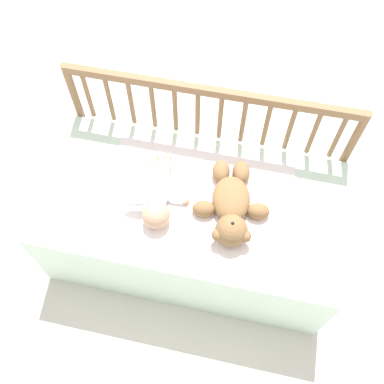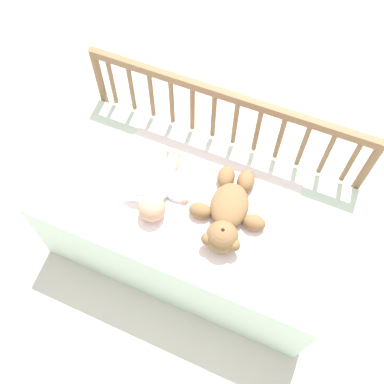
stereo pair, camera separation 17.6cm
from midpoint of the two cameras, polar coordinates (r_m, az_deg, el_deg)
ground_plane at (r=2.21m, az=2.23°, el=-6.95°), size 12.00×12.00×0.00m
crib_mattress at (r=2.01m, az=2.45°, el=-4.42°), size 1.28×0.67×0.45m
crib_rail at (r=1.92m, az=6.90°, el=8.66°), size 1.28×0.04×0.75m
blanket at (r=1.81m, az=3.38°, el=-1.04°), size 0.80×0.50×0.01m
teddy_bear at (r=1.73m, az=7.68°, el=-3.02°), size 0.32×0.42×0.13m
baby at (r=1.78m, az=-1.68°, el=0.19°), size 0.26×0.38×0.11m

